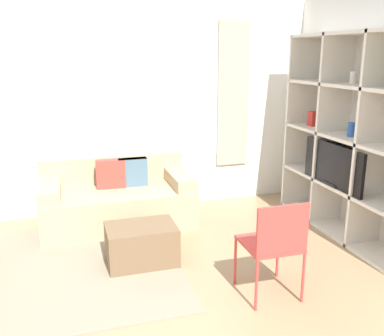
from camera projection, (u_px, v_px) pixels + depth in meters
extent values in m
cube|color=white|center=(113.00, 106.00, 5.33)|extent=(6.38, 0.07, 2.70)
cube|color=silver|center=(113.00, 99.00, 5.26)|extent=(2.85, 0.01, 1.60)
cube|color=#B2A38E|center=(233.00, 95.00, 5.70)|extent=(0.44, 0.03, 1.90)
cube|color=white|center=(370.00, 114.00, 4.68)|extent=(0.07, 4.12, 2.70)
cube|color=gray|center=(46.00, 271.00, 4.03)|extent=(2.47, 2.15, 0.01)
cube|color=silver|center=(367.00, 137.00, 4.68)|extent=(0.02, 2.07, 2.21)
cube|color=silver|center=(373.00, 144.00, 4.30)|extent=(0.44, 0.04, 2.21)
cube|color=silver|center=(332.00, 132.00, 4.94)|extent=(0.44, 0.04, 2.21)
cube|color=silver|center=(301.00, 123.00, 5.58)|extent=(0.44, 0.04, 2.21)
cube|color=silver|center=(342.00, 231.00, 4.90)|extent=(0.44, 2.07, 0.04)
cube|color=silver|center=(346.00, 186.00, 4.77)|extent=(0.44, 2.07, 0.04)
cube|color=silver|center=(351.00, 138.00, 4.62)|extent=(0.44, 2.07, 0.04)
cube|color=silver|center=(356.00, 86.00, 4.48)|extent=(0.44, 2.07, 0.04)
cube|color=silver|center=(361.00, 33.00, 4.34)|extent=(0.44, 2.07, 0.04)
cube|color=black|center=(333.00, 165.00, 4.68)|extent=(0.04, 1.03, 0.47)
cube|color=black|center=(332.00, 184.00, 4.74)|extent=(0.10, 0.24, 0.03)
cube|color=red|center=(314.00, 119.00, 5.25)|extent=(0.11, 0.11, 0.18)
cylinder|color=white|center=(353.00, 78.00, 4.48)|extent=(0.07, 0.07, 0.13)
cylinder|color=#2856A8|center=(352.00, 130.00, 4.57)|extent=(0.09, 0.09, 0.15)
cylinder|color=white|center=(344.00, 177.00, 4.76)|extent=(0.06, 0.06, 0.18)
cube|color=tan|center=(118.00, 207.00, 5.09)|extent=(1.75, 0.92, 0.44)
cube|color=tan|center=(113.00, 168.00, 5.34)|extent=(1.75, 0.18, 0.32)
cube|color=tan|center=(49.00, 189.00, 4.81)|extent=(0.24, 0.86, 0.15)
cube|color=tan|center=(179.00, 178.00, 5.23)|extent=(0.24, 0.86, 0.15)
cube|color=slate|center=(133.00, 172.00, 5.13)|extent=(0.34, 0.12, 0.34)
cube|color=#AD3D33|center=(111.00, 174.00, 5.06)|extent=(0.35, 0.14, 0.34)
cube|color=tan|center=(138.00, 172.00, 5.15)|extent=(0.34, 0.12, 0.34)
cube|color=brown|center=(141.00, 244.00, 4.15)|extent=(0.67, 0.47, 0.39)
cylinder|color=#CC3D38|center=(278.00, 255.00, 3.88)|extent=(0.02, 0.02, 0.44)
cylinder|color=#CC3D38|center=(235.00, 261.00, 3.77)|extent=(0.02, 0.02, 0.44)
cylinder|color=#CC3D38|center=(303.00, 278.00, 3.48)|extent=(0.02, 0.02, 0.44)
cylinder|color=#CC3D38|center=(256.00, 286.00, 3.36)|extent=(0.02, 0.02, 0.44)
cube|color=#CC3D38|center=(269.00, 244.00, 3.56)|extent=(0.44, 0.46, 0.02)
cube|color=#CC3D38|center=(283.00, 230.00, 3.31)|extent=(0.44, 0.02, 0.40)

